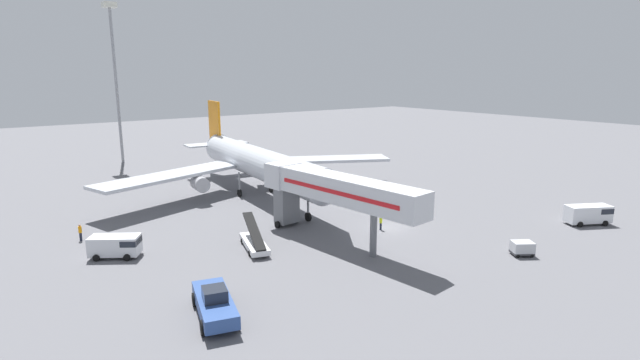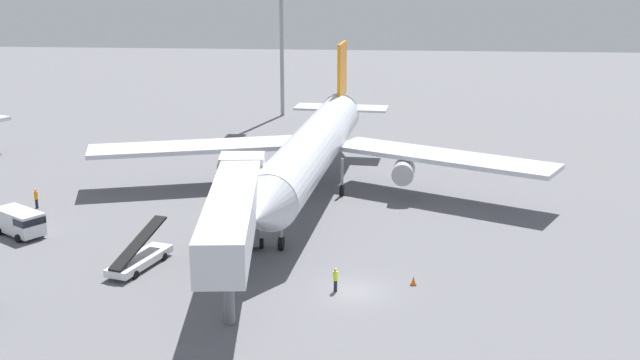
% 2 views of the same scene
% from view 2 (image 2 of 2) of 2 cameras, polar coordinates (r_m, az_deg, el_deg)
% --- Properties ---
extents(ground_plane, '(300.00, 300.00, 0.00)m').
position_cam_2_polar(ground_plane, '(56.05, 2.47, -7.93)').
color(ground_plane, slate).
extents(airplane_at_gate, '(46.24, 45.66, 13.06)m').
position_cam_2_polar(airplane_at_gate, '(76.38, -0.35, 2.46)').
color(airplane_at_gate, silver).
rests_on(airplane_at_gate, ground).
extents(jet_bridge, '(5.57, 21.65, 7.51)m').
position_cam_2_polar(jet_bridge, '(55.29, -6.13, -2.03)').
color(jet_bridge, silver).
rests_on(jet_bridge, ground).
extents(belt_loader_truck, '(3.62, 6.68, 3.11)m').
position_cam_2_polar(belt_loader_truck, '(61.23, -12.78, -5.47)').
color(belt_loader_truck, white).
rests_on(belt_loader_truck, ground).
extents(service_van_far_center, '(5.10, 4.41, 2.16)m').
position_cam_2_polar(service_van_far_center, '(70.81, -20.66, -2.80)').
color(service_van_far_center, silver).
rests_on(service_van_far_center, ground).
extents(ground_crew_worker_foreground, '(0.34, 0.34, 1.74)m').
position_cam_2_polar(ground_crew_worker_foreground, '(55.58, 1.11, -7.10)').
color(ground_crew_worker_foreground, '#1E2333').
rests_on(ground_crew_worker_foreground, ground).
extents(ground_crew_worker_midground, '(0.47, 0.47, 1.87)m').
position_cam_2_polar(ground_crew_worker_midground, '(78.03, -19.65, -1.23)').
color(ground_crew_worker_midground, '#1E2333').
rests_on(ground_crew_worker_midground, ground).
extents(safety_cone_alpha, '(0.44, 0.44, 0.67)m').
position_cam_2_polar(safety_cone_alpha, '(57.21, 6.70, -7.17)').
color(safety_cone_alpha, black).
rests_on(safety_cone_alpha, ground).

